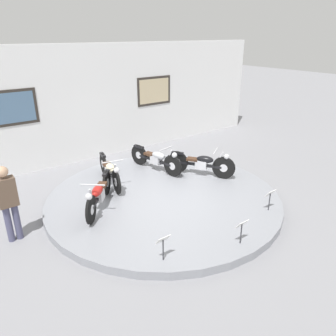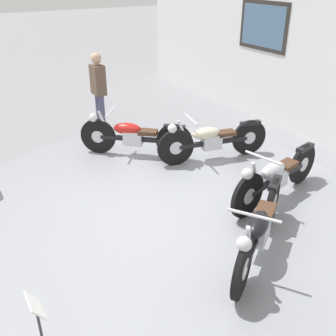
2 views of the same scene
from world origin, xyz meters
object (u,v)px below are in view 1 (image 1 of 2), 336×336
Objects in this scene: info_placard_front_left at (163,243)px; info_placard_front_centre at (242,227)px; motorcycle_red at (99,193)px; motorcycle_cream at (110,170)px; visitor_standing at (8,200)px; motorcycle_black at (201,163)px; info_placard_front_right at (270,196)px; motorcycle_silver at (156,158)px.

info_placard_front_left and info_placard_front_centre have the same top height.
motorcycle_cream is (0.82, 1.05, -0.00)m from motorcycle_red.
info_placard_front_left is at bearing -52.82° from visitor_standing.
motorcycle_red is 2.99× the size of info_placard_front_centre.
motorcycle_black reaches higher than info_placard_front_centre.
info_placard_front_centre is 1.57m from info_placard_front_right.
motorcycle_black is (2.32, -1.05, 0.01)m from motorcycle_cream.
info_placard_front_right is (2.98, 0.00, 0.00)m from info_placard_front_left.
motorcycle_silver is 1.19× the size of visitor_standing.
motorcycle_cream is 3.79× the size of info_placard_front_left.
motorcycle_red and motorcycle_cream have the same top height.
motorcycle_red is 2.99× the size of info_placard_front_left.
motorcycle_black is (0.82, -1.05, 0.01)m from motorcycle_silver.
info_placard_front_left and info_placard_front_right have the same top height.
motorcycle_red is 0.79× the size of motorcycle_silver.
motorcycle_cream is at bearing 155.57° from motorcycle_black.
visitor_standing reaches higher than motorcycle_silver.
visitor_standing is at bearing -167.58° from motorcycle_silver.
motorcycle_red is at bearing 179.96° from motorcycle_black.
motorcycle_black is 2.40m from info_placard_front_right.
info_placard_front_centre is 0.31× the size of visitor_standing.
info_placard_front_left is 3.20m from visitor_standing.
visitor_standing is (-2.66, -0.92, 0.36)m from motorcycle_cream.
motorcycle_cream is 3.53m from info_placard_front_left.
info_placard_front_centre is 4.57m from visitor_standing.
info_placard_front_left is (-2.24, -3.45, -0.01)m from motorcycle_silver.
info_placard_front_centre is (1.57, -2.89, -0.01)m from motorcycle_red.
motorcycle_black reaches higher than info_placard_front_left.
motorcycle_silver reaches higher than info_placard_front_right.
motorcycle_silver is (2.32, 1.05, 0.00)m from motorcycle_red.
info_placard_front_centre is (0.75, -3.94, -0.01)m from motorcycle_cream.
motorcycle_red is 2.99× the size of info_placard_front_right.
info_placard_front_right is (0.74, -3.45, -0.01)m from motorcycle_silver.
motorcycle_red is 2.55m from motorcycle_silver.
visitor_standing reaches higher than info_placard_front_right.
visitor_standing reaches higher than motorcycle_cream.
motorcycle_silver is at bearing 57.00° from info_placard_front_left.
info_placard_front_right is at bearing 18.01° from info_placard_front_centre.
info_placard_front_left is at bearing -88.04° from motorcycle_red.
motorcycle_black is 3.28× the size of info_placard_front_left.
visitor_standing is (-4.91, 2.54, 0.37)m from info_placard_front_right.
motorcycle_red is 3.14m from motorcycle_black.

